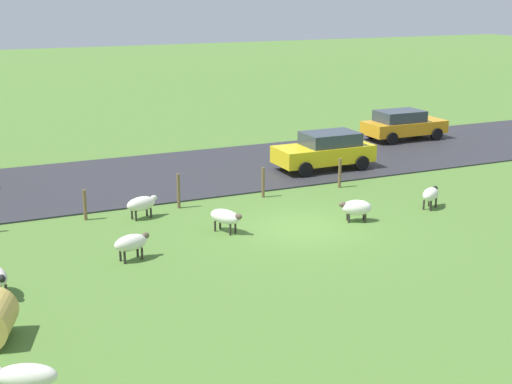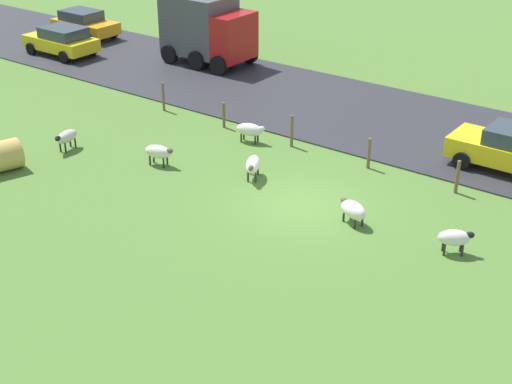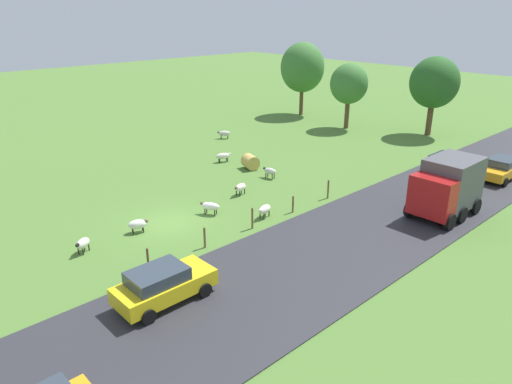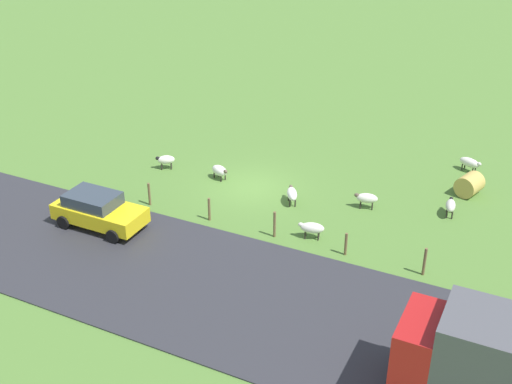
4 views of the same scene
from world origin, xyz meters
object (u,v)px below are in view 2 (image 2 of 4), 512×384
Objects in this scene: sheep_7 at (353,210)px; sheep_5 at (250,130)px; sheep_1 at (158,152)px; sheep_2 at (253,165)px; hay_bale_0 at (3,156)px; sheep_3 at (66,137)px; car_0 at (62,40)px; sheep_6 at (455,238)px; truck_0 at (207,28)px; car_2 at (84,23)px.

sheep_5 is at bearing 62.92° from sheep_7.
sheep_5 is (3.74, -1.35, -0.01)m from sheep_1.
hay_bale_0 is at bearing 122.10° from sheep_2.
sheep_2 is 1.02× the size of sheep_5.
sheep_7 is (0.38, -7.92, -0.05)m from sheep_1.
sheep_5 reaches higher than sheep_3.
car_0 reaches higher than sheep_5.
hay_bale_0 reaches higher than sheep_6.
hay_bale_0 is at bearing -169.95° from truck_0.
sheep_6 is at bearing -94.41° from sheep_2.
truck_0 is at bearing 54.52° from sheep_7.
sheep_1 is 3.63m from sheep_2.
sheep_7 is 0.30× the size of car_2.
car_2 is at bearing 46.00° from sheep_3.
sheep_1 reaches higher than sheep_5.
sheep_3 is 15.07m from sheep_6.
hay_bale_0 is 0.30× the size of car_0.
sheep_2 is at bearing -133.51° from truck_0.
sheep_3 is 0.29× the size of car_0.
car_0 is (10.99, 9.78, 0.31)m from hay_bale_0.
sheep_2 is 9.04m from hay_bale_0.
hay_bale_0 is (-2.58, 0.42, 0.01)m from sheep_3.
truck_0 reaches higher than sheep_5.
sheep_1 is at bearing 160.11° from sheep_5.
sheep_3 reaches higher than sheep_7.
hay_bale_0 is (-7.39, 5.58, 0.03)m from sheep_5.
sheep_7 is 0.26× the size of truck_0.
sheep_7 is (-0.18, 3.25, -0.04)m from sheep_6.
sheep_1 is at bearing -74.47° from sheep_3.
truck_0 is 9.11m from car_2.
hay_bale_0 is (-4.21, 15.40, 0.02)m from sheep_6.
hay_bale_0 reaches higher than sheep_7.
sheep_6 is 0.26× the size of car_0.
sheep_5 is 1.16× the size of sheep_6.
sheep_2 is 1.19× the size of sheep_6.
sheep_2 and sheep_5 have the same top height.
car_2 reaches higher than sheep_7.
car_0 is (6.96, 21.93, 0.37)m from sheep_7.
car_2 is (9.40, 19.28, 0.33)m from sheep_2.
sheep_1 is 3.95m from sheep_3.
sheep_1 is 7.93m from sheep_7.
car_0 is (7.35, 14.00, 0.32)m from sheep_1.
truck_0 is at bearing 60.16° from sheep_6.
hay_bale_0 reaches higher than sheep_1.
car_2 reaches higher than sheep_5.
car_0 is at bearing 62.32° from sheep_1.
sheep_2 is at bearing -57.90° from hay_bale_0.
sheep_1 reaches higher than sheep_7.
sheep_5 is at bearing -47.07° from sheep_3.
sheep_6 is (-3.18, -9.83, 0.00)m from sheep_5.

